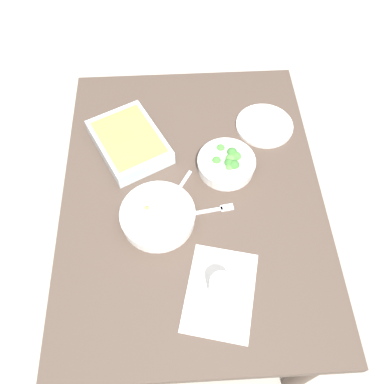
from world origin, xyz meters
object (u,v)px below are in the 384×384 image
(spoon_by_stew, at_px, (175,195))
(fork_on_table, at_px, (212,210))
(drink_cup, at_px, (221,288))
(baking_dish, at_px, (129,141))
(broccoli_bowl, at_px, (227,163))
(side_plate, at_px, (264,125))
(stew_bowl, at_px, (158,216))

(spoon_by_stew, height_order, fork_on_table, spoon_by_stew)
(drink_cup, height_order, fork_on_table, drink_cup)
(baking_dish, relative_size, drink_cup, 4.32)
(broccoli_bowl, relative_size, side_plate, 0.95)
(broccoli_bowl, xyz_separation_m, spoon_by_stew, (-0.11, 0.19, -0.03))
(broccoli_bowl, distance_m, fork_on_table, 0.19)
(stew_bowl, height_order, spoon_by_stew, stew_bowl)
(drink_cup, distance_m, fork_on_table, 0.29)
(baking_dish, bearing_deg, drink_cup, -153.55)
(fork_on_table, bearing_deg, drink_cup, -179.54)
(baking_dish, distance_m, fork_on_table, 0.41)
(fork_on_table, bearing_deg, baking_dish, 44.31)
(stew_bowl, distance_m, baking_dish, 0.33)
(baking_dish, bearing_deg, broccoli_bowl, -108.33)
(drink_cup, bearing_deg, broccoli_bowl, -7.87)
(drink_cup, bearing_deg, fork_on_table, 0.46)
(spoon_by_stew, bearing_deg, stew_bowl, 148.47)
(broccoli_bowl, height_order, spoon_by_stew, broccoli_bowl)
(stew_bowl, bearing_deg, spoon_by_stew, -31.53)
(spoon_by_stew, xyz_separation_m, fork_on_table, (-0.07, -0.12, -0.00))
(fork_on_table, bearing_deg, stew_bowl, 98.46)
(baking_dish, xyz_separation_m, fork_on_table, (-0.29, -0.28, -0.03))
(stew_bowl, bearing_deg, side_plate, -46.64)
(stew_bowl, xyz_separation_m, fork_on_table, (0.03, -0.18, -0.03))
(stew_bowl, bearing_deg, drink_cup, -144.44)
(stew_bowl, relative_size, broccoli_bowl, 1.19)
(stew_bowl, height_order, baking_dish, same)
(baking_dish, height_order, drink_cup, drink_cup)
(drink_cup, bearing_deg, side_plate, -19.62)
(stew_bowl, xyz_separation_m, drink_cup, (-0.26, -0.18, 0.01))
(baking_dish, relative_size, fork_on_table, 2.07)
(side_plate, distance_m, spoon_by_stew, 0.46)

